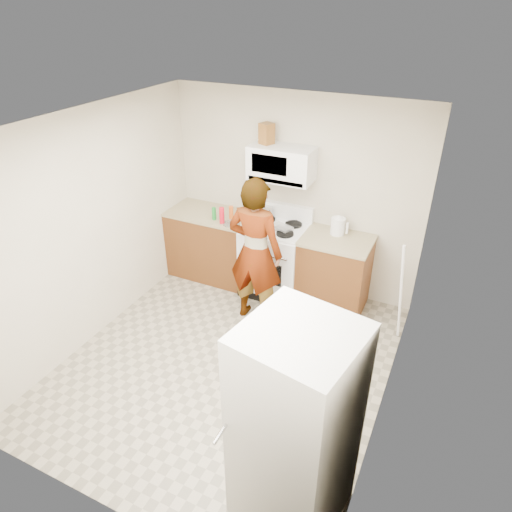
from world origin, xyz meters
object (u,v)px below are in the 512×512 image
Objects in this scene: microwave at (282,163)px; person at (255,253)px; fridge at (295,430)px; kettle at (338,226)px; saucepan at (263,212)px; gas_range at (275,258)px.

microwave reaches higher than person.
kettle is at bearing 111.49° from fridge.
fridge is 8.33× the size of kettle.
microwave reaches higher than saucepan.
microwave reaches higher than gas_range.
fridge is at bearing -64.12° from gas_range.
kettle is at bearing 10.01° from gas_range.
person is 1.05× the size of fridge.
microwave is 1.11m from person.
person reaches higher than kettle.
gas_range is at bearing 126.22° from fridge.
person is at bearing 132.44° from fridge.
person is 7.64× the size of saucepan.
microwave is at bearing 90.00° from gas_range.
kettle reaches higher than gas_range.
microwave is (0.00, 0.13, 1.21)m from gas_range.
gas_range is at bearing -31.87° from saucepan.
person is (0.02, -0.76, -0.81)m from microwave.
fridge is at bearing -83.75° from kettle.
fridge is (1.29, -2.79, -0.85)m from microwave.
saucepan is (-0.98, 0.02, -0.02)m from kettle.
saucepan is (-0.24, 0.02, -0.68)m from microwave.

